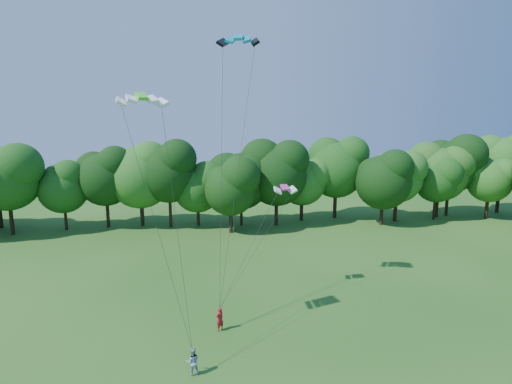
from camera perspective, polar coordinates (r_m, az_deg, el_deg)
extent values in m
cylinder|color=silver|center=(53.40, -3.75, -1.27)|extent=(0.21, 0.21, 8.57)
cube|color=silver|center=(52.75, -3.80, 3.07)|extent=(1.64, 0.66, 0.08)
imported|color=#A7151E|center=(30.00, -5.20, -17.62)|extent=(0.76, 0.74, 1.76)
imported|color=#8AA0C0|center=(25.87, -9.03, -22.78)|extent=(0.87, 0.72, 1.66)
cube|color=#058FAC|center=(32.12, -2.47, 21.23)|extent=(3.26, 1.94, 0.73)
cube|color=#4CD920|center=(25.63, -16.06, 13.00)|extent=(3.26, 2.25, 0.56)
cube|color=#CD3990|center=(33.42, 4.15, 0.65)|extent=(1.98, 1.13, 0.43)
cylinder|color=black|center=(53.61, -3.62, -3.87)|extent=(0.42, 0.42, 3.74)
ellipsoid|color=#12330E|center=(52.63, -3.68, 1.34)|extent=(7.47, 7.47, 8.15)
cylinder|color=black|center=(67.94, 24.45, -1.44)|extent=(0.50, 0.50, 4.51)
ellipsoid|color=#255219|center=(67.10, 24.83, 3.54)|extent=(9.02, 9.02, 9.84)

